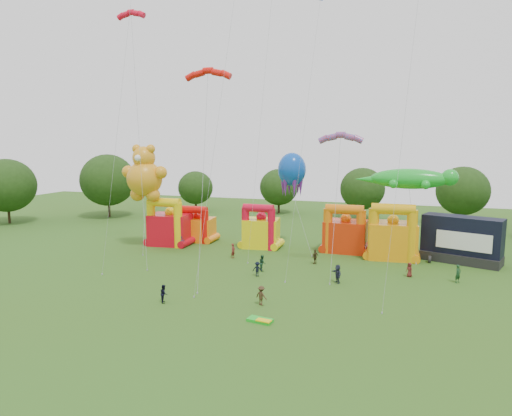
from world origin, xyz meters
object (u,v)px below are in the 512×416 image
(bouncy_castle_2, at_px, (261,231))
(spectator_0, at_px, (182,242))
(stage_trailer, at_px, (462,240))
(gecko_kite, at_px, (410,192))
(bouncy_castle_0, at_px, (169,227))
(teddy_bear_kite, at_px, (144,191))
(spectator_4, at_px, (315,257))
(octopus_kite, at_px, (299,208))

(bouncy_castle_2, bearing_deg, spectator_0, -159.75)
(stage_trailer, relative_size, gecko_kite, 0.79)
(bouncy_castle_0, height_order, spectator_0, bouncy_castle_0)
(teddy_bear_kite, relative_size, spectator_4, 8.10)
(gecko_kite, bearing_deg, bouncy_castle_2, 178.30)
(bouncy_castle_0, bearing_deg, spectator_4, -10.06)
(bouncy_castle_0, height_order, spectator_4, bouncy_castle_0)
(bouncy_castle_0, height_order, gecko_kite, gecko_kite)
(teddy_bear_kite, distance_m, spectator_4, 24.41)
(stage_trailer, height_order, spectator_4, stage_trailer)
(bouncy_castle_2, relative_size, spectator_4, 3.52)
(spectator_4, bearing_deg, octopus_kite, -119.37)
(octopus_kite, height_order, spectator_0, octopus_kite)
(teddy_bear_kite, relative_size, octopus_kite, 1.09)
(spectator_4, bearing_deg, stage_trailer, 144.78)
(teddy_bear_kite, height_order, gecko_kite, teddy_bear_kite)
(bouncy_castle_2, height_order, teddy_bear_kite, teddy_bear_kite)
(bouncy_castle_2, distance_m, spectator_4, 10.74)
(stage_trailer, bearing_deg, spectator_4, -159.12)
(bouncy_castle_0, bearing_deg, teddy_bear_kite, -124.87)
(gecko_kite, bearing_deg, teddy_bear_kite, -172.15)
(teddy_bear_kite, distance_m, spectator_0, 8.49)
(gecko_kite, height_order, spectator_0, gecko_kite)
(stage_trailer, relative_size, spectator_0, 5.42)
(bouncy_castle_2, xyz_separation_m, spectator_0, (-10.06, -3.71, -1.47))
(stage_trailer, relative_size, spectator_4, 5.44)
(octopus_kite, bearing_deg, teddy_bear_kite, -161.96)
(gecko_kite, relative_size, spectator_0, 6.87)
(bouncy_castle_0, xyz_separation_m, stage_trailer, (37.87, 2.49, 0.13))
(teddy_bear_kite, height_order, spectator_0, teddy_bear_kite)
(bouncy_castle_0, xyz_separation_m, spectator_4, (21.39, -3.79, -1.70))
(stage_trailer, bearing_deg, bouncy_castle_0, -176.23)
(bouncy_castle_0, height_order, stage_trailer, bouncy_castle_0)
(octopus_kite, bearing_deg, spectator_0, -161.95)
(bouncy_castle_2, bearing_deg, octopus_kite, 13.43)
(bouncy_castle_0, xyz_separation_m, gecko_kite, (31.77, 1.80, 5.78))
(bouncy_castle_2, xyz_separation_m, teddy_bear_kite, (-14.70, -5.22, 5.48))
(bouncy_castle_0, height_order, octopus_kite, octopus_kite)
(gecko_kite, xyz_separation_m, spectator_4, (-10.39, -5.59, -7.48))
(bouncy_castle_2, distance_m, teddy_bear_kite, 16.53)
(bouncy_castle_2, height_order, stage_trailer, bouncy_castle_2)
(stage_trailer, distance_m, octopus_kite, 20.40)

